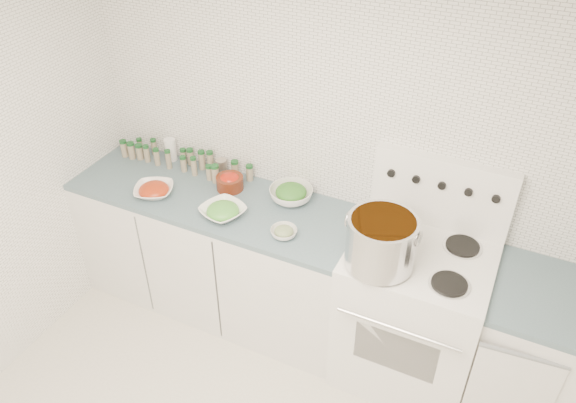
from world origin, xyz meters
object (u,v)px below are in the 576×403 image
object	(u,v)px
stove	(412,311)
bowl_snowpea	(223,211)
bowl_tomato	(154,190)
stock_pot	(381,240)

from	to	relation	value
stove	bowl_snowpea	xyz separation A→B (m)	(-1.15, -0.14, 0.44)
bowl_tomato	stove	bearing A→B (deg)	4.66
stove	bowl_tomato	world-z (taller)	stove
bowl_snowpea	stove	bearing A→B (deg)	6.75
stove	bowl_snowpea	bearing A→B (deg)	-173.25
stove	stock_pot	distance (m)	0.65
bowl_tomato	bowl_snowpea	world-z (taller)	bowl_snowpea
stock_pot	bowl_tomato	xyz separation A→B (m)	(-1.46, 0.04, -0.16)
stove	bowl_tomato	size ratio (longest dim) A/B	4.35
stock_pot	bowl_snowpea	bearing A→B (deg)	177.56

